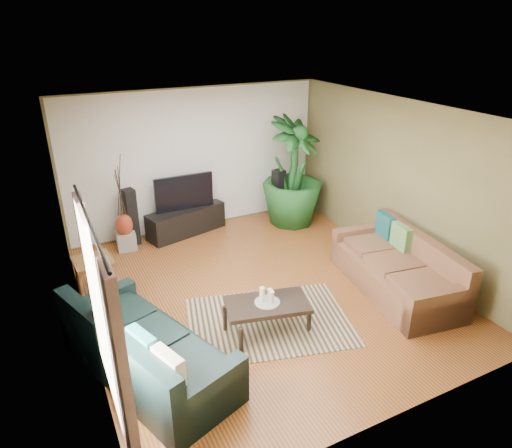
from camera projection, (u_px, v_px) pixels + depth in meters
floor at (262, 291)px, 6.96m from camera, size 5.50×5.50×0.00m
ceiling at (263, 113)px, 5.85m from camera, size 5.50×5.50×0.00m
wall_back at (196, 160)px, 8.65m from camera, size 5.00×0.00×5.00m
wall_front at (400, 313)px, 4.17m from camera, size 5.00×0.00×5.00m
wall_left at (75, 246)px, 5.39m from camera, size 0.00×5.50×5.50m
wall_right at (399, 184)px, 7.42m from camera, size 0.00×5.50×5.50m
backwall_panel at (196, 160)px, 8.64m from camera, size 4.90×0.00×4.90m
window_pane at (98, 314)px, 4.07m from camera, size 0.00×1.80×1.80m
curtain_near at (125, 389)px, 3.59m from camera, size 0.08×0.35×2.20m
curtain_far at (95, 294)px, 4.81m from camera, size 0.08×0.35×2.20m
curtain_rod at (88, 221)px, 3.72m from camera, size 0.03×1.90×0.03m
sofa_left at (147, 343)px, 5.21m from camera, size 1.71×2.52×0.85m
sofa_right at (396, 265)px, 6.85m from camera, size 1.33×2.36×0.85m
area_rug at (269, 321)px, 6.27m from camera, size 2.51×2.06×0.01m
coffee_table at (267, 317)px, 6.01m from camera, size 1.18×0.82×0.44m
candle_tray at (267, 302)px, 5.91m from camera, size 0.33×0.33×0.01m
candle_tall at (262, 295)px, 5.87m from camera, size 0.07×0.07×0.21m
candle_mid at (272, 297)px, 5.86m from camera, size 0.07×0.07×0.17m
candle_short at (270, 294)px, 5.96m from camera, size 0.07×0.07×0.14m
tv_stand at (186, 221)px, 8.75m from camera, size 1.59×0.83×0.51m
television at (184, 192)px, 8.51m from camera, size 1.12×0.06×0.66m
speaker_left at (131, 217)px, 8.23m from camera, size 0.23×0.25×1.06m
speaker_right at (278, 196)px, 9.15m from camera, size 0.24×0.25×1.09m
potted_plant at (293, 172)px, 8.89m from camera, size 1.63×1.63×2.13m
plant_pot at (292, 215)px, 9.27m from camera, size 0.39×0.39×0.31m
pedestal at (126, 241)px, 8.19m from camera, size 0.35×0.35×0.32m
vase at (124, 225)px, 8.06m from camera, size 0.29×0.29×0.41m
side_table at (95, 276)px, 6.82m from camera, size 0.58×0.58×0.57m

